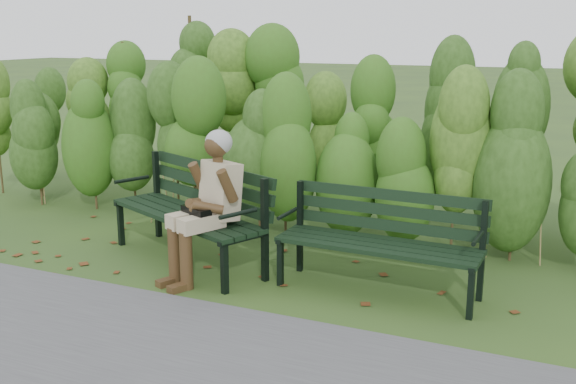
% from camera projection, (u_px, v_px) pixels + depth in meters
% --- Properties ---
extents(ground, '(80.00, 80.00, 0.00)m').
position_uv_depth(ground, '(274.00, 272.00, 6.74)').
color(ground, '#2F4821').
extents(footpath, '(60.00, 2.50, 0.01)m').
position_uv_depth(footpath, '(143.00, 371.00, 4.78)').
color(footpath, '#474749').
rests_on(footpath, ground).
extents(hedge_band, '(11.04, 1.67, 2.42)m').
position_uv_depth(hedge_band, '(339.00, 124.00, 8.09)').
color(hedge_band, '#47381E').
rests_on(hedge_band, ground).
extents(leaf_litter, '(5.56, 2.27, 0.01)m').
position_uv_depth(leaf_litter, '(302.00, 280.00, 6.52)').
color(leaf_litter, '#5F3316').
rests_on(leaf_litter, ground).
extents(bench_left, '(2.12, 1.42, 1.01)m').
position_uv_depth(bench_left, '(195.00, 205.00, 6.98)').
color(bench_left, black).
rests_on(bench_left, ground).
extents(bench_right, '(1.87, 0.66, 0.93)m').
position_uv_depth(bench_right, '(382.00, 233.00, 6.17)').
color(bench_right, black).
rests_on(bench_right, ground).
extents(seated_woman, '(0.68, 0.89, 1.44)m').
position_uv_depth(seated_woman, '(208.00, 196.00, 6.41)').
color(seated_woman, tan).
rests_on(seated_woman, ground).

